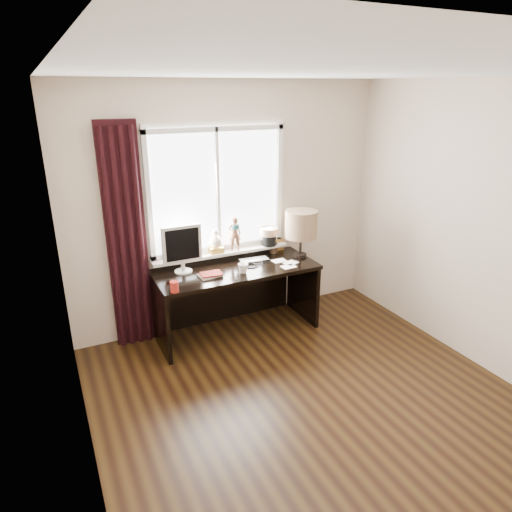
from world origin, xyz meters
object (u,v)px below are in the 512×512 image
laptop (254,260)px  mug (243,268)px  desk (233,286)px  monitor (182,246)px  table_lamp (301,225)px  red_cup (174,287)px

laptop → mug: 0.35m
mug → desk: 0.39m
monitor → table_lamp: table_lamp is taller
desk → monitor: monitor is taller
laptop → monitor: size_ratio=0.64×
red_cup → mug: bearing=11.0°
laptop → red_cup: (-1.00, -0.39, 0.04)m
mug → monitor: size_ratio=0.21×
mug → table_lamp: size_ratio=0.20×
table_lamp → desk: bearing=173.5°
mug → red_cup: mug is taller
laptop → desk: (-0.26, 0.00, -0.26)m
mug → desk: size_ratio=0.06×
table_lamp → red_cup: bearing=-168.6°
red_cup → monitor: (0.22, 0.43, 0.23)m
red_cup → desk: red_cup is taller
red_cup → table_lamp: bearing=11.4°
laptop → desk: laptop is taller
laptop → table_lamp: (0.52, -0.09, 0.35)m
red_cup → desk: bearing=28.1°
desk → laptop: bearing=-0.4°
desk → table_lamp: bearing=-6.5°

